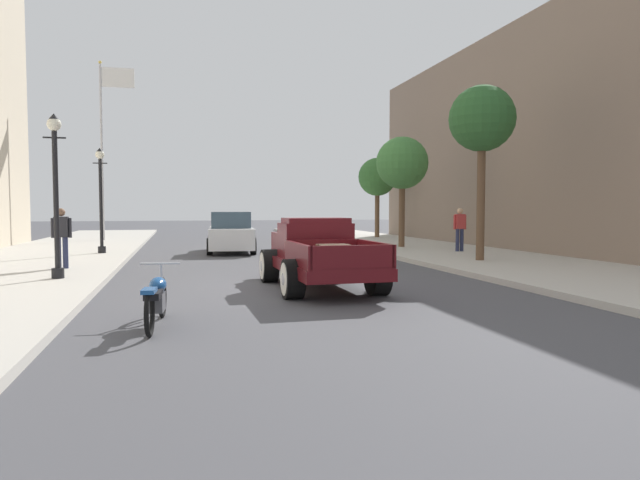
{
  "coord_description": "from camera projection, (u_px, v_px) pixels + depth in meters",
  "views": [
    {
      "loc": [
        -2.79,
        -12.93,
        1.81
      ],
      "look_at": [
        0.64,
        0.96,
        1.0
      ],
      "focal_mm": 32.0,
      "sensor_mm": 36.0,
      "label": 1
    }
  ],
  "objects": [
    {
      "name": "street_tree_third",
      "position": [
        377.0,
        178.0,
        32.2
      ],
      "size": [
        2.15,
        2.15,
        4.48
      ],
      "color": "brown",
      "rests_on": "sidewalk_right"
    },
    {
      "name": "motorcycle_parked",
      "position": [
        156.0,
        298.0,
        8.66
      ],
      "size": [
        0.62,
        2.12,
        0.93
      ],
      "color": "black",
      "rests_on": "ground"
    },
    {
      "name": "street_tree_nearest",
      "position": [
        482.0,
        121.0,
        17.89
      ],
      "size": [
        2.07,
        2.07,
        5.5
      ],
      "color": "brown",
      "rests_on": "sidewalk_right"
    },
    {
      "name": "street_lamp_far",
      "position": [
        101.0,
        192.0,
        20.85
      ],
      "size": [
        0.5,
        0.32,
        3.85
      ],
      "color": "black",
      "rests_on": "sidewalk_left"
    },
    {
      "name": "pedestrian_sidewalk_right",
      "position": [
        460.0,
        227.0,
        21.73
      ],
      "size": [
        0.53,
        0.22,
        1.65
      ],
      "color": "#232847",
      "rests_on": "sidewalk_right"
    },
    {
      "name": "flagpole",
      "position": [
        106.0,
        131.0,
        29.29
      ],
      "size": [
        1.74,
        0.16,
        9.16
      ],
      "color": "#B2B2B7",
      "rests_on": "sidewalk_left"
    },
    {
      "name": "sidewalk_right",
      "position": [
        572.0,
        274.0,
        15.03
      ],
      "size": [
        5.5,
        64.0,
        0.15
      ],
      "primitive_type": "cube",
      "color": "#B7B2A8",
      "rests_on": "ground"
    },
    {
      "name": "street_lamp_near",
      "position": [
        56.0,
        183.0,
        13.3
      ],
      "size": [
        0.5,
        0.32,
        3.85
      ],
      "color": "black",
      "rests_on": "sidewalk_left"
    },
    {
      "name": "street_tree_second",
      "position": [
        402.0,
        164.0,
        24.16
      ],
      "size": [
        2.22,
        2.22,
        4.67
      ],
      "color": "brown",
      "rests_on": "sidewalk_right"
    },
    {
      "name": "pedestrian_sidewalk_left",
      "position": [
        61.0,
        234.0,
        15.55
      ],
      "size": [
        0.53,
        0.22,
        1.65
      ],
      "color": "#232847",
      "rests_on": "sidewalk_left"
    },
    {
      "name": "ground_plane",
      "position": [
        303.0,
        285.0,
        13.3
      ],
      "size": [
        140.0,
        140.0,
        0.0
      ],
      "primitive_type": "plane",
      "color": "#47474C"
    },
    {
      "name": "hotrod_truck_maroon",
      "position": [
        316.0,
        254.0,
        13.04
      ],
      "size": [
        2.26,
        4.97,
        1.58
      ],
      "color": "#510F14",
      "rests_on": "ground"
    },
    {
      "name": "car_background_white",
      "position": [
        231.0,
        234.0,
        23.04
      ],
      "size": [
        2.09,
        4.41,
        1.65
      ],
      "color": "silver",
      "rests_on": "ground"
    }
  ]
}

